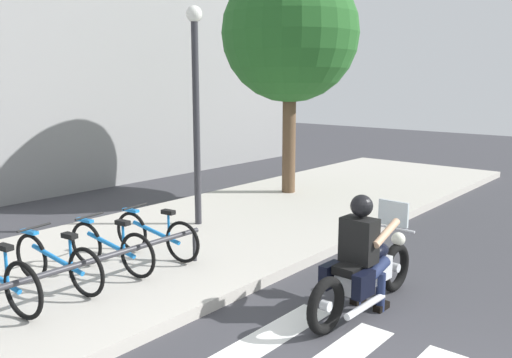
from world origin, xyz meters
TOP-DOWN VIEW (x-y plane):
  - sidewalk at (0.00, 4.71)m, footprint 24.00×4.40m
  - crosswalk_stripe_4 at (-0.16, 1.60)m, footprint 2.80×0.40m
  - motorcycle at (1.57, 1.16)m, footprint 2.24×0.63m
  - rider at (1.49, 1.16)m, footprint 0.63×0.54m
  - bicycle_4 at (-0.62, 4.25)m, footprint 0.48×1.66m
  - bicycle_5 at (0.16, 4.25)m, footprint 0.48×1.60m
  - bicycle_6 at (0.95, 4.25)m, footprint 0.48×1.60m
  - bike_rack at (-1.40, 3.70)m, footprint 5.30×0.07m
  - street_lamp at (2.63, 5.11)m, footprint 0.28×0.28m
  - tree_near_rack at (5.92, 5.51)m, footprint 3.04×3.04m

SIDE VIEW (x-z plane):
  - crosswalk_stripe_4 at x=-0.16m, z-range 0.00..0.01m
  - sidewalk at x=0.00m, z-range 0.00..0.15m
  - motorcycle at x=1.57m, z-range -0.16..1.08m
  - bicycle_6 at x=0.95m, z-range 0.12..0.86m
  - bicycle_5 at x=0.16m, z-range 0.12..0.87m
  - bicycle_4 at x=-0.62m, z-range 0.12..0.87m
  - bike_rack at x=-1.40m, z-range 0.33..0.82m
  - rider at x=1.49m, z-range 0.11..1.55m
  - street_lamp at x=2.63m, z-range 0.45..4.41m
  - tree_near_rack at x=5.92m, z-range 1.09..6.35m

